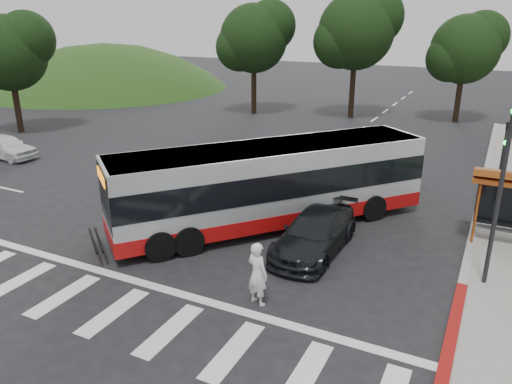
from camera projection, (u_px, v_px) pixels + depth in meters
The scene contains 15 objects.
ground at pixel (205, 245), 18.79m from camera, with size 140.00×140.00×0.00m, color black.
curb_east at pixel (478, 212), 21.72m from camera, with size 0.30×40.00×0.15m, color #9E9991.
curb_east_red at pixel (451, 338), 13.31m from camera, with size 0.32×6.00×0.15m, color maroon.
hillside_nw at pixel (107, 88), 57.46m from camera, with size 44.00×44.00×10.00m, color #264014.
crosswalk_ladder at pixel (114, 312), 14.59m from camera, with size 18.00×2.60×0.01m, color silver.
traffic_signal_ne_tall at pixel (504, 170), 14.70m from camera, with size 0.18×0.37×6.50m.
traffic_signal_ne_short at pixel (503, 157), 21.07m from camera, with size 0.18×0.37×4.00m.
tree_north_a at pixel (357, 30), 39.18m from camera, with size 6.60×6.15×10.17m.
tree_north_b at pixel (466, 48), 37.93m from camera, with size 5.72×5.33×8.43m.
tree_north_c at pixel (255, 37), 41.06m from camera, with size 6.16×5.74×9.30m.
tree_west_a at pixel (10, 52), 34.53m from camera, with size 5.72×5.33×8.43m.
transit_bus at pixel (271, 186), 20.04m from camera, with size 2.79×12.90×3.33m, color #B7BABC, non-canonical shape.
pedestrian at pixel (257, 274), 14.69m from camera, with size 0.73×0.48×2.00m, color white.
dark_sedan at pixel (315, 233), 18.08m from camera, with size 2.02×4.97×1.44m, color black.
west_car_white at pixel (6, 147), 29.72m from camera, with size 1.66×4.12×1.41m, color white.
Camera 1 is at (9.32, -14.34, 8.28)m, focal length 35.00 mm.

